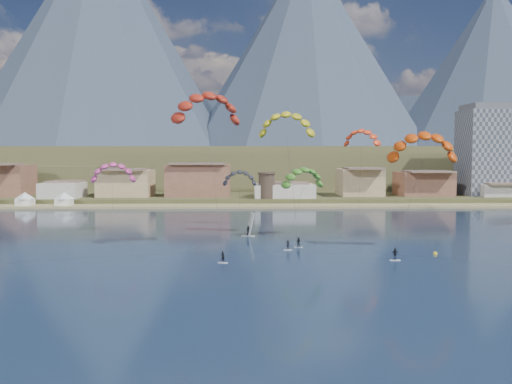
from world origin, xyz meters
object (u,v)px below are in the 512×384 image
(kitesurfer_green, at_px, (303,175))
(buoy, at_px, (435,254))
(windsurfer, at_px, (249,229))
(kitesurfer_orange, at_px, (423,142))
(watchtower, at_px, (267,185))
(kitesurfer_red, at_px, (207,103))
(apartment_tower, at_px, (491,150))
(kitesurfer_yellow, at_px, (287,121))

(kitesurfer_green, xyz_separation_m, buoy, (19.97, -17.24, -12.26))
(windsurfer, height_order, buoy, windsurfer)
(windsurfer, bearing_deg, kitesurfer_green, -12.53)
(kitesurfer_orange, relative_size, windsurfer, 4.61)
(kitesurfer_orange, distance_m, kitesurfer_green, 24.15)
(watchtower, height_order, kitesurfer_red, kitesurfer_red)
(apartment_tower, distance_m, kitesurfer_orange, 112.80)
(apartment_tower, height_order, watchtower, apartment_tower)
(kitesurfer_green, bearing_deg, buoy, -40.81)
(kitesurfer_red, distance_m, windsurfer, 29.18)
(kitesurfer_yellow, xyz_separation_m, buoy, (23.09, -18.42, -22.76))
(kitesurfer_red, relative_size, kitesurfer_green, 1.61)
(watchtower, relative_size, buoy, 13.06)
(apartment_tower, bearing_deg, buoy, -119.10)
(apartment_tower, xyz_separation_m, kitesurfer_green, (-75.64, -82.76, -5.45))
(kitesurfer_orange, height_order, windsurfer, kitesurfer_orange)
(watchtower, xyz_separation_m, kitesurfer_red, (-13.15, -82.54, 18.42))
(apartment_tower, relative_size, kitesurfer_yellow, 1.21)
(kitesurfer_green, bearing_deg, apartment_tower, 47.57)
(kitesurfer_red, xyz_separation_m, kitesurfer_green, (17.51, 13.77, -12.43))
(watchtower, height_order, kitesurfer_orange, kitesurfer_orange)
(watchtower, bearing_deg, kitesurfer_green, -86.37)
(kitesurfer_orange, distance_m, buoy, 18.51)
(kitesurfer_green, height_order, windsurfer, kitesurfer_green)
(kitesurfer_red, relative_size, kitesurfer_orange, 1.28)
(windsurfer, bearing_deg, kitesurfer_red, -113.68)
(watchtower, relative_size, windsurfer, 1.82)
(buoy, bearing_deg, kitesurfer_yellow, 141.42)
(windsurfer, bearing_deg, watchtower, 84.77)
(buoy, bearing_deg, windsurfer, 147.25)
(kitesurfer_green, distance_m, windsurfer, 15.25)
(watchtower, relative_size, kitesurfer_yellow, 0.33)
(kitesurfer_yellow, xyz_separation_m, kitesurfer_green, (3.13, -1.18, -10.50))
(watchtower, bearing_deg, kitesurfer_orange, -74.69)
(kitesurfer_yellow, height_order, kitesurfer_orange, kitesurfer_yellow)
(apartment_tower, height_order, kitesurfer_red, apartment_tower)
(watchtower, bearing_deg, windsurfer, -95.23)
(watchtower, xyz_separation_m, buoy, (24.33, -86.00, -6.26))
(kitesurfer_orange, bearing_deg, buoy, -60.88)
(watchtower, relative_size, kitesurfer_red, 0.31)
(kitesurfer_yellow, xyz_separation_m, kitesurfer_orange, (21.54, -15.63, -4.53))
(buoy, bearing_deg, watchtower, 105.80)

